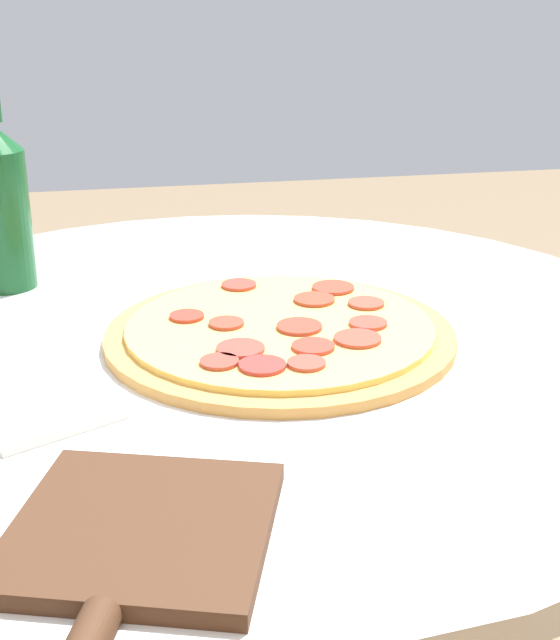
{
  "coord_description": "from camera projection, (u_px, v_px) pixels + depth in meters",
  "views": [
    {
      "loc": [
        0.12,
        0.79,
        1.05
      ],
      "look_at": [
        -0.03,
        0.03,
        0.75
      ],
      "focal_mm": 50.0,
      "sensor_mm": 36.0,
      "label": 1
    }
  ],
  "objects": [
    {
      "name": "napkin",
      "position": [
        52.0,
        417.0,
        0.68
      ],
      "size": [
        0.12,
        0.1,
        0.01
      ],
      "color": "white",
      "rests_on": "table"
    },
    {
      "name": "pizza",
      "position": [
        281.0,
        332.0,
        0.83
      ],
      "size": [
        0.33,
        0.33,
        0.02
      ],
      "color": "#C68E47",
      "rests_on": "table"
    },
    {
      "name": "table",
      "position": [
        241.0,
        495.0,
        0.92
      ],
      "size": [
        0.89,
        0.89,
        0.73
      ],
      "color": "silver",
      "rests_on": "ground_plane"
    },
    {
      "name": "pizza_paddle",
      "position": [
        130.0,
        555.0,
        0.51
      ],
      "size": [
        0.2,
        0.3,
        0.02
      ],
      "rotation": [
        0.0,
        0.0,
        1.24
      ],
      "color": "#422819",
      "rests_on": "table"
    }
  ]
}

